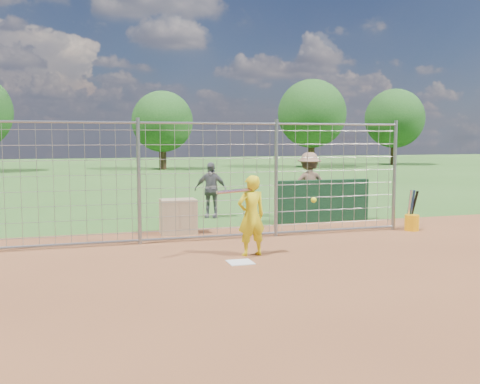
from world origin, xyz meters
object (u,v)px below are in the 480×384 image
object	(u,v)px
batter	(251,216)
bucket_with_bats	(412,220)
equipment_bin	(178,217)
bystander_b	(211,190)
bystander_c	(309,185)

from	to	relation	value
batter	bucket_with_bats	bearing A→B (deg)	-169.64
batter	equipment_bin	xyz separation A→B (m)	(-0.89, 2.63, -0.35)
bystander_b	bystander_c	bearing A→B (deg)	7.79
batter	bystander_c	size ratio (longest dim) A/B	0.84
batter	equipment_bin	world-z (taller)	batter
bystander_c	batter	bearing A→B (deg)	65.78
batter	bucket_with_bats	world-z (taller)	batter
bystander_c	equipment_bin	world-z (taller)	bystander_c
bystander_b	bucket_with_bats	world-z (taller)	bystander_b
bucket_with_bats	bystander_c	bearing A→B (deg)	118.79
equipment_bin	batter	bearing A→B (deg)	-70.91
bystander_b	equipment_bin	size ratio (longest dim) A/B	1.92
bystander_b	equipment_bin	distance (m)	2.63
bystander_c	equipment_bin	bearing A→B (deg)	32.70
bystander_b	bystander_c	distance (m)	2.71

